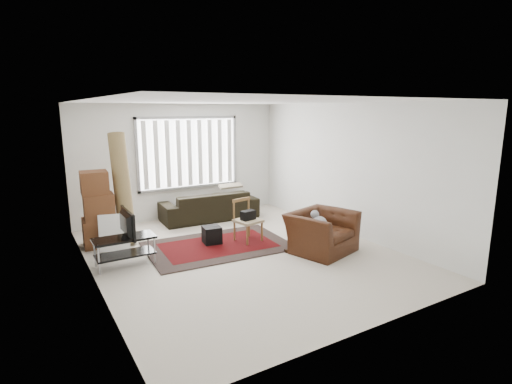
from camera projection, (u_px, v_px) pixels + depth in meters
room at (230, 154)px, 7.33m from camera, size 6.00×6.02×2.71m
persian_rug at (218, 246)px, 7.63m from camera, size 2.75×1.93×0.02m
tv_stand at (125, 245)px, 6.62m from camera, size 0.99×0.45×0.50m
tv at (123, 224)px, 6.55m from camera, size 0.10×0.80×0.46m
subwoofer at (212, 235)px, 7.73m from camera, size 0.37×0.37×0.33m
moving_boxes at (98, 212)px, 7.55m from camera, size 0.63×0.58×1.44m
white_flatpack at (114, 233)px, 7.36m from camera, size 0.58×0.36×0.68m
rolled_rug at (122, 188)px, 7.70m from camera, size 0.33×0.79×2.15m
sofa at (209, 201)px, 9.45m from camera, size 2.31×1.11×0.87m
side_chair at (247, 218)px, 7.82m from camera, size 0.54×0.54×0.85m
armchair at (322, 229)px, 7.28m from camera, size 1.37×1.26×0.84m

